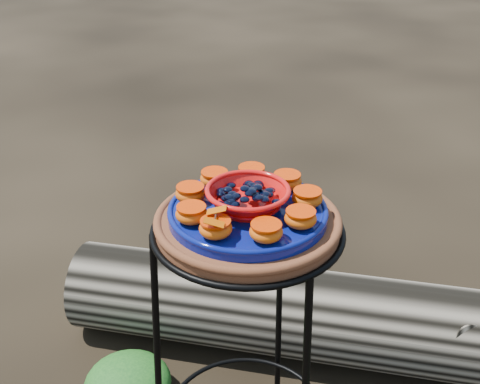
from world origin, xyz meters
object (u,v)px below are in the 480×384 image
at_px(plant_stand, 247,357).
at_px(driftwood_log, 309,314).
at_px(red_bowl, 248,199).
at_px(cobalt_plate, 248,213).
at_px(terracotta_saucer, 248,224).

distance_m(plant_stand, driftwood_log, 0.50).
distance_m(plant_stand, red_bowl, 0.42).
distance_m(plant_stand, cobalt_plate, 0.39).
bearing_deg(plant_stand, terracotta_saucer, 0.00).
relative_size(terracotta_saucer, cobalt_plate, 1.17).
xyz_separation_m(plant_stand, terracotta_saucer, (0.00, 0.00, 0.37)).
distance_m(cobalt_plate, red_bowl, 0.03).
distance_m(terracotta_saucer, red_bowl, 0.06).
bearing_deg(plant_stand, driftwood_log, 88.59).
xyz_separation_m(cobalt_plate, red_bowl, (0.00, 0.00, 0.03)).
relative_size(plant_stand, cobalt_plate, 2.16).
bearing_deg(terracotta_saucer, cobalt_plate, 0.00).
distance_m(terracotta_saucer, cobalt_plate, 0.03).
xyz_separation_m(terracotta_saucer, driftwood_log, (0.01, 0.45, -0.57)).
distance_m(cobalt_plate, driftwood_log, 0.75).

